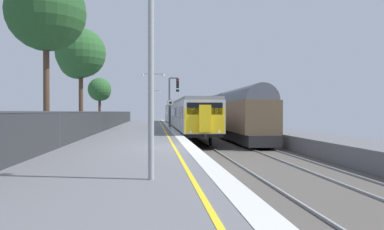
{
  "coord_description": "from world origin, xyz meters",
  "views": [
    {
      "loc": [
        -1.26,
        -16.94,
        1.61
      ],
      "look_at": [
        1.49,
        9.84,
        1.37
      ],
      "focal_mm": 34.72,
      "sensor_mm": 36.0,
      "label": 1
    }
  ],
  "objects_px": {
    "speed_limit_sign": "(171,110)",
    "platform_lamp_far": "(153,103)",
    "background_tree_left": "(45,14)",
    "background_tree_right": "(80,55)",
    "platform_lamp_mid": "(153,96)",
    "freight_train_adjacent_track": "(207,113)",
    "background_tree_centre": "(100,90)",
    "platform_lamp_near": "(151,36)",
    "commuter_train_at_platform": "(182,115)",
    "signal_gantry": "(172,96)"
  },
  "relations": [
    {
      "from": "background_tree_centre",
      "to": "background_tree_right",
      "type": "xyz_separation_m",
      "value": [
        0.02,
        -13.2,
        2.45
      ]
    },
    {
      "from": "platform_lamp_mid",
      "to": "background_tree_left",
      "type": "relative_size",
      "value": 0.57
    },
    {
      "from": "platform_lamp_mid",
      "to": "background_tree_left",
      "type": "bearing_deg",
      "value": -113.81
    },
    {
      "from": "platform_lamp_mid",
      "to": "platform_lamp_far",
      "type": "relative_size",
      "value": 1.02
    },
    {
      "from": "platform_lamp_near",
      "to": "background_tree_right",
      "type": "relative_size",
      "value": 0.63
    },
    {
      "from": "speed_limit_sign",
      "to": "platform_lamp_near",
      "type": "distance_m",
      "value": 25.21
    },
    {
      "from": "freight_train_adjacent_track",
      "to": "signal_gantry",
      "type": "height_order",
      "value": "signal_gantry"
    },
    {
      "from": "speed_limit_sign",
      "to": "platform_lamp_far",
      "type": "distance_m",
      "value": 22.59
    },
    {
      "from": "background_tree_left",
      "to": "freight_train_adjacent_track",
      "type": "bearing_deg",
      "value": 67.04
    },
    {
      "from": "speed_limit_sign",
      "to": "background_tree_left",
      "type": "height_order",
      "value": "background_tree_left"
    },
    {
      "from": "platform_lamp_far",
      "to": "freight_train_adjacent_track",
      "type": "bearing_deg",
      "value": -37.64
    },
    {
      "from": "platform_lamp_far",
      "to": "commuter_train_at_platform",
      "type": "bearing_deg",
      "value": -73.58
    },
    {
      "from": "freight_train_adjacent_track",
      "to": "platform_lamp_mid",
      "type": "distance_m",
      "value": 19.6
    },
    {
      "from": "speed_limit_sign",
      "to": "background_tree_left",
      "type": "bearing_deg",
      "value": -117.19
    },
    {
      "from": "freight_train_adjacent_track",
      "to": "speed_limit_sign",
      "type": "distance_m",
      "value": 17.76
    },
    {
      "from": "signal_gantry",
      "to": "freight_train_adjacent_track",
      "type": "bearing_deg",
      "value": 65.45
    },
    {
      "from": "freight_train_adjacent_track",
      "to": "background_tree_centre",
      "type": "relative_size",
      "value": 9.09
    },
    {
      "from": "background_tree_left",
      "to": "background_tree_centre",
      "type": "relative_size",
      "value": 1.49
    },
    {
      "from": "commuter_train_at_platform",
      "to": "platform_lamp_far",
      "type": "distance_m",
      "value": 12.24
    },
    {
      "from": "platform_lamp_far",
      "to": "platform_lamp_mid",
      "type": "bearing_deg",
      "value": -90.0
    },
    {
      "from": "platform_lamp_mid",
      "to": "background_tree_centre",
      "type": "height_order",
      "value": "background_tree_centre"
    },
    {
      "from": "platform_lamp_mid",
      "to": "commuter_train_at_platform",
      "type": "bearing_deg",
      "value": 74.27
    },
    {
      "from": "freight_train_adjacent_track",
      "to": "background_tree_left",
      "type": "xyz_separation_m",
      "value": [
        -13.0,
        -30.69,
        5.22
      ]
    },
    {
      "from": "platform_lamp_mid",
      "to": "background_tree_centre",
      "type": "distance_m",
      "value": 16.93
    },
    {
      "from": "platform_lamp_near",
      "to": "background_tree_centre",
      "type": "xyz_separation_m",
      "value": [
        -6.72,
        39.28,
        0.92
      ]
    },
    {
      "from": "freight_train_adjacent_track",
      "to": "background_tree_centre",
      "type": "height_order",
      "value": "background_tree_centre"
    },
    {
      "from": "freight_train_adjacent_track",
      "to": "speed_limit_sign",
      "type": "relative_size",
      "value": 19.62
    },
    {
      "from": "speed_limit_sign",
      "to": "background_tree_centre",
      "type": "xyz_separation_m",
      "value": [
        -8.3,
        14.18,
        2.58
      ]
    },
    {
      "from": "freight_train_adjacent_track",
      "to": "background_tree_right",
      "type": "distance_m",
      "value": 21.85
    },
    {
      "from": "signal_gantry",
      "to": "speed_limit_sign",
      "type": "distance_m",
      "value": 5.0
    },
    {
      "from": "platform_lamp_far",
      "to": "background_tree_right",
      "type": "relative_size",
      "value": 0.53
    },
    {
      "from": "platform_lamp_near",
      "to": "background_tree_right",
      "type": "distance_m",
      "value": 27.14
    },
    {
      "from": "speed_limit_sign",
      "to": "signal_gantry",
      "type": "bearing_deg",
      "value": 85.61
    },
    {
      "from": "background_tree_left",
      "to": "speed_limit_sign",
      "type": "bearing_deg",
      "value": 62.81
    },
    {
      "from": "freight_train_adjacent_track",
      "to": "platform_lamp_far",
      "type": "bearing_deg",
      "value": 142.36
    },
    {
      "from": "freight_train_adjacent_track",
      "to": "background_tree_centre",
      "type": "bearing_deg",
      "value": -169.62
    },
    {
      "from": "background_tree_left",
      "to": "platform_lamp_near",
      "type": "bearing_deg",
      "value": -63.51
    },
    {
      "from": "platform_lamp_near",
      "to": "background_tree_right",
      "type": "bearing_deg",
      "value": 104.41
    },
    {
      "from": "background_tree_left",
      "to": "platform_lamp_mid",
      "type": "bearing_deg",
      "value": 66.19
    },
    {
      "from": "platform_lamp_near",
      "to": "background_tree_centre",
      "type": "distance_m",
      "value": 39.86
    },
    {
      "from": "platform_lamp_near",
      "to": "freight_train_adjacent_track",
      "type": "bearing_deg",
      "value": 79.94
    },
    {
      "from": "platform_lamp_near",
      "to": "platform_lamp_mid",
      "type": "distance_m",
      "value": 23.81
    },
    {
      "from": "speed_limit_sign",
      "to": "platform_lamp_far",
      "type": "height_order",
      "value": "platform_lamp_far"
    },
    {
      "from": "platform_lamp_near",
      "to": "background_tree_left",
      "type": "relative_size",
      "value": 0.65
    },
    {
      "from": "freight_train_adjacent_track",
      "to": "speed_limit_sign",
      "type": "bearing_deg",
      "value": -109.23
    },
    {
      "from": "commuter_train_at_platform",
      "to": "platform_lamp_far",
      "type": "xyz_separation_m",
      "value": [
        -3.43,
        11.63,
        1.67
      ]
    },
    {
      "from": "freight_train_adjacent_track",
      "to": "background_tree_left",
      "type": "bearing_deg",
      "value": -112.96
    },
    {
      "from": "background_tree_left",
      "to": "background_tree_right",
      "type": "distance_m",
      "value": 14.95
    },
    {
      "from": "background_tree_centre",
      "to": "background_tree_right",
      "type": "height_order",
      "value": "background_tree_right"
    },
    {
      "from": "platform_lamp_far",
      "to": "background_tree_centre",
      "type": "distance_m",
      "value": 10.79
    }
  ]
}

